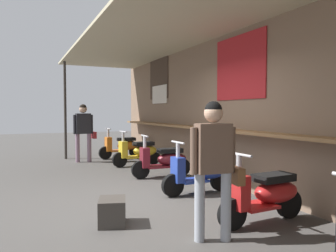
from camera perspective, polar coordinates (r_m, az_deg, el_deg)
The scene contains 10 objects.
ground_plane at distance 5.65m, azimuth -3.81°, elevation -12.79°, with size 36.79×36.79×0.00m, color #474442.
market_stall_facade at distance 6.31m, azimuth 11.62°, elevation 5.60°, with size 13.14×2.85×3.23m.
scooter_orange at distance 10.52m, azimuth -7.88°, elevation -3.47°, with size 0.48×1.40×0.97m.
scooter_yellow at distance 9.03m, azimuth -4.98°, elevation -4.45°, with size 0.50×1.40×0.97m.
scooter_maroon at distance 7.46m, azimuth -0.52°, elevation -5.95°, with size 0.48×1.40×0.97m.
scooter_blue at distance 6.03m, azimuth 5.84°, elevation -8.00°, with size 0.46×1.40×0.97m.
scooter_red at distance 4.67m, azimuth 16.87°, elevation -11.27°, with size 0.47×1.40×0.97m.
shopper_with_handbag at distance 9.88m, azimuth -14.49°, elevation -0.13°, with size 0.29×0.67×1.70m.
shopper_browsing at distance 3.79m, azimuth 8.10°, elevation -5.39°, with size 0.28×0.65×1.61m.
merchandise_crate at distance 4.52m, azimuth -9.71°, elevation -14.50°, with size 0.43×0.35×0.34m, color #3D3833.
Camera 1 is at (5.09, -1.93, 1.50)m, focal length 34.92 mm.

